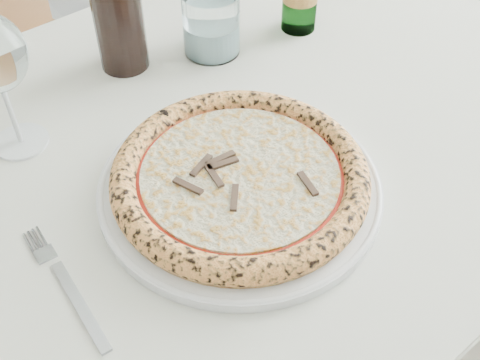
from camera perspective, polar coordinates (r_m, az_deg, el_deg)
The scene contains 6 objects.
dining_table at distance 0.87m, azimuth -4.03°, elevation -1.41°, with size 1.41×0.87×0.76m.
chair_far at distance 1.49m, azimuth -21.43°, elevation 11.58°, with size 0.55×0.55×0.93m.
plate at distance 0.74m, azimuth -0.00°, elevation -0.60°, with size 0.35×0.35×0.02m.
pizza at distance 0.73m, azimuth -0.00°, elevation 0.35°, with size 0.32×0.32×0.03m.
fork at distance 0.68m, azimuth -15.98°, elevation -9.81°, with size 0.02×0.18×0.00m.
tumbler at distance 0.96m, azimuth -2.74°, elevation 14.30°, with size 0.09×0.09×0.10m.
Camera 1 is at (-0.21, -0.33, 1.30)m, focal length 45.00 mm.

